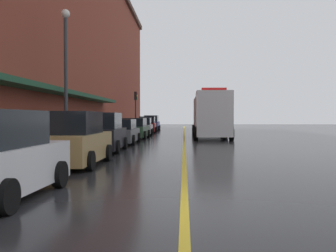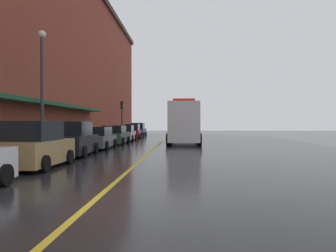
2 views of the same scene
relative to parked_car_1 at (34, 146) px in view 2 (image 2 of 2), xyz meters
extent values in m
plane|color=#232326|center=(3.91, 19.01, -0.88)|extent=(112.00, 112.00, 0.00)
cube|color=gray|center=(-2.29, 19.01, -0.80)|extent=(2.40, 70.00, 0.15)
cube|color=gold|center=(3.91, 19.01, -0.87)|extent=(0.16, 70.00, 0.01)
cube|color=brown|center=(-9.89, 18.01, 7.54)|extent=(12.81, 64.00, 16.83)
cube|color=#19472D|center=(-2.94, 10.01, 2.22)|extent=(1.20, 22.40, 0.24)
cylinder|color=black|center=(0.91, -4.06, -0.56)|extent=(0.24, 0.65, 0.64)
cube|color=#A5844C|center=(0.00, 0.06, -0.23)|extent=(1.91, 4.31, 0.94)
cube|color=black|center=(0.00, -0.16, 0.63)|extent=(1.71, 2.38, 0.77)
cylinder|color=black|center=(-0.94, 1.40, -0.56)|extent=(0.22, 0.64, 0.64)
cylinder|color=black|center=(0.96, 1.39, -0.56)|extent=(0.22, 0.64, 0.64)
cylinder|color=black|center=(0.94, -1.28, -0.56)|extent=(0.22, 0.64, 0.64)
cube|color=black|center=(-0.12, 5.45, -0.23)|extent=(1.93, 4.52, 0.95)
cube|color=black|center=(-0.11, 5.23, 0.64)|extent=(1.70, 2.50, 0.78)
cylinder|color=black|center=(-1.07, 6.81, -0.56)|extent=(0.24, 0.65, 0.64)
cylinder|color=black|center=(0.76, 6.87, -0.56)|extent=(0.24, 0.65, 0.64)
cylinder|color=black|center=(-0.99, 4.04, -0.56)|extent=(0.24, 0.65, 0.64)
cylinder|color=black|center=(0.84, 4.10, -0.56)|extent=(0.24, 0.65, 0.64)
cube|color=#595B60|center=(-0.10, 10.75, -0.32)|extent=(1.91, 4.74, 0.76)
cube|color=black|center=(-0.10, 10.52, 0.37)|extent=(1.70, 2.61, 0.62)
cylinder|color=black|center=(-1.06, 12.21, -0.56)|extent=(0.23, 0.64, 0.64)
cylinder|color=black|center=(0.83, 12.23, -0.56)|extent=(0.23, 0.64, 0.64)
cylinder|color=black|center=(-1.04, 9.28, -0.56)|extent=(0.23, 0.64, 0.64)
cylinder|color=black|center=(0.85, 9.30, -0.56)|extent=(0.23, 0.64, 0.64)
cube|color=#2D5133|center=(0.01, 16.45, -0.31)|extent=(1.96, 4.17, 0.79)
cube|color=black|center=(0.01, 16.24, 0.41)|extent=(1.73, 2.31, 0.65)
cylinder|color=black|center=(-0.90, 17.75, -0.56)|extent=(0.24, 0.65, 0.64)
cylinder|color=black|center=(0.99, 17.70, -0.56)|extent=(0.24, 0.65, 0.64)
cylinder|color=black|center=(-0.96, 15.19, -0.56)|extent=(0.24, 0.65, 0.64)
cylinder|color=black|center=(0.93, 15.14, -0.56)|extent=(0.24, 0.65, 0.64)
cube|color=silver|center=(-0.05, 22.07, -0.31)|extent=(2.02, 4.77, 0.79)
cube|color=black|center=(-0.05, 21.84, 0.41)|extent=(1.76, 2.65, 0.65)
cylinder|color=black|center=(-1.04, 23.50, -0.56)|extent=(0.24, 0.65, 0.64)
cylinder|color=black|center=(0.83, 23.56, -0.56)|extent=(0.24, 0.65, 0.64)
cylinder|color=black|center=(-0.94, 20.58, -0.56)|extent=(0.24, 0.65, 0.64)
cylinder|color=black|center=(0.93, 20.65, -0.56)|extent=(0.24, 0.65, 0.64)
cube|color=maroon|center=(-0.07, 27.71, -0.27)|extent=(1.91, 4.83, 0.86)
cube|color=black|center=(-0.06, 27.47, 0.52)|extent=(1.66, 2.68, 0.71)
cylinder|color=black|center=(-1.01, 29.16, -0.56)|extent=(0.24, 0.65, 0.64)
cylinder|color=black|center=(0.76, 29.22, -0.56)|extent=(0.24, 0.65, 0.64)
cylinder|color=black|center=(-0.90, 26.20, -0.56)|extent=(0.24, 0.65, 0.64)
cylinder|color=black|center=(0.86, 26.26, -0.56)|extent=(0.24, 0.65, 0.64)
cube|color=navy|center=(-0.11, 33.33, -0.23)|extent=(1.77, 4.61, 0.94)
cube|color=black|center=(-0.11, 33.10, 0.62)|extent=(1.58, 2.54, 0.77)
cylinder|color=black|center=(-1.00, 34.75, -0.56)|extent=(0.22, 0.64, 0.64)
cylinder|color=black|center=(0.77, 34.75, -0.56)|extent=(0.22, 0.64, 0.64)
cylinder|color=black|center=(-0.99, 31.90, -0.56)|extent=(0.22, 0.64, 0.64)
cylinder|color=black|center=(0.78, 31.90, -0.56)|extent=(0.22, 0.64, 0.64)
cube|color=silver|center=(6.04, 14.26, 1.05)|extent=(2.53, 2.59, 3.25)
cube|color=silver|center=(6.05, 19.06, 0.92)|extent=(2.54, 6.28, 2.99)
cube|color=red|center=(6.04, 14.26, 2.79)|extent=(1.77, 0.60, 0.24)
cylinder|color=black|center=(7.32, 14.35, -0.38)|extent=(0.30, 1.00, 1.00)
cylinder|color=black|center=(4.76, 14.36, -0.38)|extent=(0.30, 1.00, 1.00)
cylinder|color=black|center=(7.33, 18.27, -0.38)|extent=(0.30, 1.00, 1.00)
cylinder|color=black|center=(4.77, 18.28, -0.38)|extent=(0.30, 1.00, 1.00)
cylinder|color=black|center=(7.33, 20.81, -0.38)|extent=(0.30, 1.00, 1.00)
cylinder|color=black|center=(4.77, 20.82, -0.38)|extent=(0.30, 1.00, 1.00)
cylinder|color=#4C4C51|center=(-1.44, 30.31, -0.20)|extent=(0.07, 0.07, 1.05)
cube|color=black|center=(-1.44, 30.31, 0.46)|extent=(0.14, 0.18, 0.28)
cylinder|color=#4C4C51|center=(-1.44, 13.42, -0.20)|extent=(0.07, 0.07, 1.05)
cube|color=black|center=(-1.44, 13.42, 0.46)|extent=(0.14, 0.18, 0.28)
cylinder|color=#33383D|center=(-2.04, 5.75, 2.52)|extent=(0.18, 0.18, 6.50)
sphere|color=white|center=(-2.04, 5.75, 5.99)|extent=(0.44, 0.44, 0.44)
cylinder|color=#232326|center=(-1.39, 27.93, 0.97)|extent=(0.14, 0.14, 3.40)
cube|color=black|center=(-1.39, 27.93, 3.12)|extent=(0.28, 0.36, 0.90)
sphere|color=red|center=(-1.23, 27.93, 3.42)|extent=(0.16, 0.16, 0.16)
sphere|color=gold|center=(-1.23, 27.93, 3.12)|extent=(0.16, 0.16, 0.16)
sphere|color=green|center=(-1.23, 27.93, 2.82)|extent=(0.16, 0.16, 0.16)
camera|label=1|loc=(3.90, -12.98, 0.83)|focal=40.32mm
camera|label=2|loc=(5.97, -13.76, 0.91)|focal=37.33mm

